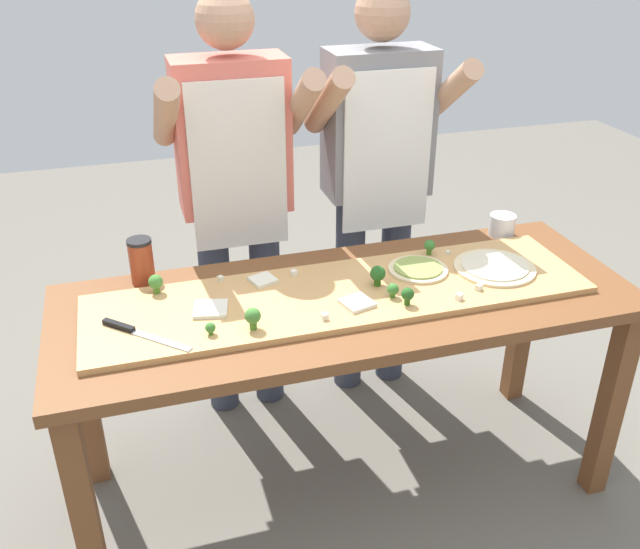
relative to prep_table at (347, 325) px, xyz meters
name	(u,v)px	position (x,y,z in m)	size (l,w,h in m)	color
ground_plane	(344,481)	(0.00, 0.00, -0.69)	(8.00, 8.00, 0.00)	#6B665B
prep_table	(347,325)	(0.00, 0.00, 0.00)	(1.86, 0.70, 0.80)	brown
cutting_board	(341,294)	(-0.02, 0.00, 0.12)	(1.61, 0.42, 0.02)	tan
chefs_knife	(134,331)	(-0.67, -0.06, 0.13)	(0.24, 0.23, 0.02)	#B7BABF
pizza_whole_cheese_artichoke	(494,267)	(0.52, 0.00, 0.14)	(0.27, 0.27, 0.02)	beige
pizza_whole_pesto_green	(418,269)	(0.27, 0.06, 0.14)	(0.20, 0.20, 0.02)	beige
pizza_slice_near_right	(211,309)	(-0.44, 0.00, 0.13)	(0.10, 0.10, 0.01)	silver
pizza_slice_far_right	(263,280)	(-0.25, 0.14, 0.13)	(0.08, 0.08, 0.01)	silver
pizza_slice_center	(357,303)	(0.00, -0.09, 0.13)	(0.09, 0.09, 0.01)	silver
broccoli_floret_back_mid	(393,290)	(0.12, -0.08, 0.16)	(0.04, 0.04, 0.05)	#3F7220
broccoli_floret_back_left	(378,274)	(0.10, 0.01, 0.17)	(0.05, 0.05, 0.07)	#2C5915
broccoli_floret_center_left	(408,295)	(0.15, -0.14, 0.16)	(0.04, 0.04, 0.06)	#2C5915
broccoli_floret_front_right	(156,282)	(-0.58, 0.16, 0.17)	(0.05, 0.05, 0.06)	#487A23
broccoli_floret_front_mid	(430,246)	(0.36, 0.17, 0.16)	(0.04, 0.04, 0.05)	#3F7220
broccoli_floret_center_right	(253,317)	(-0.33, -0.14, 0.17)	(0.05, 0.05, 0.07)	#487A23
broccoli_floret_back_right	(210,328)	(-0.46, -0.13, 0.15)	(0.03, 0.03, 0.04)	#3F7220
cheese_crumble_a	(459,297)	(0.32, -0.15, 0.14)	(0.02, 0.02, 0.02)	white
cheese_crumble_b	(479,287)	(0.40, -0.11, 0.14)	(0.02, 0.02, 0.02)	silver
cheese_crumble_c	(325,316)	(-0.12, -0.15, 0.14)	(0.02, 0.02, 0.02)	silver
cheese_crumble_d	(221,279)	(-0.38, 0.18, 0.14)	(0.02, 0.02, 0.02)	silver
cheese_crumble_e	(448,252)	(0.42, 0.15, 0.13)	(0.01, 0.01, 0.01)	white
cheese_crumble_f	(294,273)	(-0.14, 0.15, 0.14)	(0.02, 0.02, 0.02)	white
flour_cup	(502,226)	(0.71, 0.28, 0.14)	(0.10, 0.10, 0.08)	white
sauce_jar	(141,261)	(-0.62, 0.28, 0.19)	(0.08, 0.08, 0.16)	#99381E
cook_left	(235,183)	(-0.25, 0.58, 0.31)	(0.54, 0.39, 1.67)	#333847
cook_right	(377,169)	(0.31, 0.58, 0.31)	(0.54, 0.39, 1.67)	#333847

